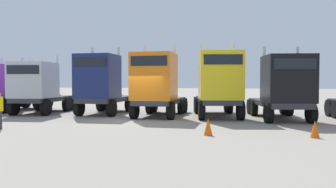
{
  "coord_description": "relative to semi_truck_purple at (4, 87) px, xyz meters",
  "views": [
    {
      "loc": [
        6.37,
        -16.99,
        2.14
      ],
      "look_at": [
        0.72,
        3.26,
        1.39
      ],
      "focal_mm": 34.79,
      "sensor_mm": 36.0,
      "label": 1
    }
  ],
  "objects": [
    {
      "name": "semi_truck_purple",
      "position": [
        0.0,
        0.0,
        0.0
      ],
      "size": [
        2.66,
        5.99,
        3.99
      ],
      "rotation": [
        0.0,
        0.0,
        -1.59
      ],
      "color": "#333338",
      "rests_on": "ground"
    },
    {
      "name": "semi_truck_navy",
      "position": [
        7.91,
        -0.12,
        0.22
      ],
      "size": [
        2.96,
        6.02,
        4.52
      ],
      "rotation": [
        0.0,
        0.0,
        -1.5
      ],
      "color": "#333338",
      "rests_on": "ground"
    },
    {
      "name": "semi_truck_silver",
      "position": [
        3.52,
        -0.82,
        0.04
      ],
      "size": [
        3.45,
        6.02,
        4.06
      ],
      "rotation": [
        0.0,
        0.0,
        -1.4
      ],
      "color": "#333338",
      "rests_on": "ground"
    },
    {
      "name": "ground",
      "position": [
        11.53,
        -2.62,
        -1.81
      ],
      "size": [
        200.0,
        200.0,
        0.0
      ],
      "primitive_type": "plane",
      "color": "gray"
    },
    {
      "name": "traffic_cone_far",
      "position": [
        20.02,
        -6.06,
        -1.48
      ],
      "size": [
        0.36,
        0.36,
        0.67
      ],
      "primitive_type": "cone",
      "color": "#F2590C",
      "rests_on": "ground"
    },
    {
      "name": "semi_truck_yellow",
      "position": [
        15.6,
        -0.02,
        0.19
      ],
      "size": [
        3.95,
        6.67,
        4.51
      ],
      "rotation": [
        0.0,
        0.0,
        -1.33
      ],
      "color": "#333338",
      "rests_on": "ground"
    },
    {
      "name": "traffic_cone_near",
      "position": [
        15.96,
        -6.59,
        -1.46
      ],
      "size": [
        0.36,
        0.36,
        0.71
      ],
      "primitive_type": "cone",
      "color": "#F2590C",
      "rests_on": "ground"
    },
    {
      "name": "semi_truck_orange",
      "position": [
        11.92,
        -0.75,
        0.19
      ],
      "size": [
        2.81,
        5.78,
        4.46
      ],
      "rotation": [
        0.0,
        0.0,
        -1.52
      ],
      "color": "#333338",
      "rests_on": "ground"
    },
    {
      "name": "semi_truck_black",
      "position": [
        19.26,
        -0.46,
        0.05
      ],
      "size": [
        3.74,
        6.45,
        4.19
      ],
      "rotation": [
        0.0,
        0.0,
        -1.36
      ],
      "color": "#333338",
      "rests_on": "ground"
    }
  ]
}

